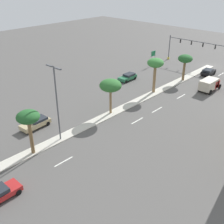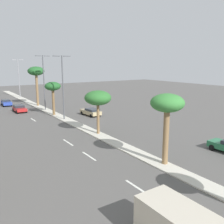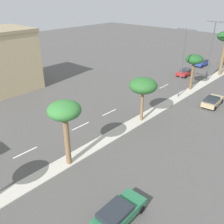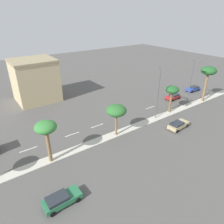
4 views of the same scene
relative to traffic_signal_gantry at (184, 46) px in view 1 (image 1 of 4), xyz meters
The scene contains 20 objects.
ground_plane 36.66m from the traffic_signal_gantry, 100.52° to the left, with size 160.00×160.00×0.00m, color #565451.
median_curb 47.24m from the traffic_signal_gantry, 98.12° to the left, with size 1.80×97.01×0.12m, color beige.
lane_stripe_leading 12.17m from the traffic_signal_gantry, 169.47° to the left, with size 0.20×2.80×0.01m, color silver.
lane_stripe_mid 15.36m from the traffic_signal_gantry, 139.48° to the left, with size 0.20×2.80×0.01m, color silver.
lane_stripe_center 22.83m from the traffic_signal_gantry, 120.03° to the left, with size 0.20×2.80×0.01m, color silver.
lane_stripe_inboard 29.72m from the traffic_signal_gantry, 112.45° to the left, with size 0.20×2.80×0.01m, color silver.
lane_stripe_near 34.66m from the traffic_signal_gantry, 109.06° to the left, with size 0.20×2.80×0.01m, color silver.
lane_stripe_front 48.51m from the traffic_signal_gantry, 103.44° to the left, with size 0.20×2.80×0.01m, color silver.
traffic_signal_gantry is the anchor object (origin of this frame).
directional_road_sign 8.58m from the traffic_signal_gantry, 61.07° to the left, with size 0.10×1.71×3.61m.
palm_tree_far 13.63m from the traffic_signal_gantry, 120.87° to the left, with size 3.01×3.01×5.51m.
palm_tree_front 22.34m from the traffic_signal_gantry, 106.40° to the left, with size 3.07×3.07×6.62m.
palm_tree_right 34.15m from the traffic_signal_gantry, 100.83° to the left, with size 3.53×3.53×5.79m.
palm_tree_near 49.09m from the traffic_signal_gantry, 98.19° to the left, with size 2.86×2.86×5.99m.
street_lamp_leading 44.72m from the traffic_signal_gantry, 98.84° to the left, with size 2.90×0.24×10.51m.
sedan_green_inboard 20.01m from the traffic_signal_gantry, 84.94° to the left, with size 2.07×4.44×1.37m.
sedan_red_right 56.55m from the traffic_signal_gantry, 101.75° to the left, with size 2.07×3.89×1.33m.
sedan_black_outboard 10.84m from the traffic_signal_gantry, 153.62° to the left, with size 2.28×4.09×1.38m.
sedan_tan_leading 44.71m from the traffic_signal_gantry, 91.92° to the left, with size 2.27×4.66×1.35m.
box_truck 19.05m from the traffic_signal_gantry, 136.17° to the left, with size 2.54×5.29×2.33m.
Camera 1 is at (-28.16, 65.17, 21.05)m, focal length 44.85 mm.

